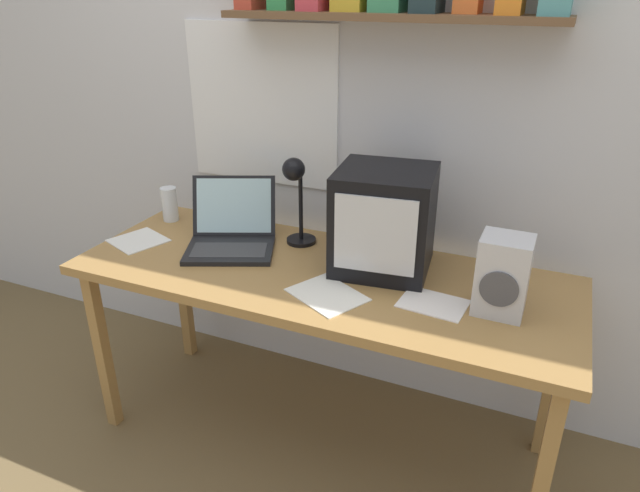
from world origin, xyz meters
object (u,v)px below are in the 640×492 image
crt_monitor (384,220)px  corner_desk (320,288)px  open_notebook (138,241)px  space_heater (503,276)px  laptop (232,230)px  printed_handout (327,295)px  juice_glass (170,206)px  loose_paper_near_laptop (433,304)px  desk_lamp (296,189)px

crt_monitor → corner_desk: bearing=-154.0°
open_notebook → space_heater: bearing=0.9°
laptop → printed_handout: 0.54m
juice_glass → loose_paper_near_laptop: juice_glass is taller
crt_monitor → printed_handout: bearing=-117.5°
corner_desk → printed_handout: size_ratio=6.03×
corner_desk → loose_paper_near_laptop: bearing=-8.4°
desk_lamp → crt_monitor: bearing=-4.8°
juice_glass → open_notebook: (0.01, -0.23, -0.06)m
desk_lamp → juice_glass: desk_lamp is taller
corner_desk → printed_handout: (0.09, -0.14, 0.07)m
juice_glass → loose_paper_near_laptop: bearing=-11.8°
printed_handout → crt_monitor: bearing=69.2°
desk_lamp → laptop: bearing=-155.2°
desk_lamp → space_heater: size_ratio=1.42×
juice_glass → loose_paper_near_laptop: size_ratio=0.66×
printed_handout → juice_glass: bearing=159.1°
loose_paper_near_laptop → laptop: bearing=170.6°
crt_monitor → open_notebook: size_ratio=1.48×
corner_desk → open_notebook: size_ratio=7.24×
corner_desk → space_heater: (0.61, -0.02, 0.19)m
laptop → desk_lamp: bearing=-1.0°
juice_glass → space_heater: space_heater is taller
desk_lamp → printed_handout: bearing=-47.8°
laptop → loose_paper_near_laptop: bearing=-32.5°
crt_monitor → printed_handout: crt_monitor is taller
space_heater → loose_paper_near_laptop: 0.23m
juice_glass → printed_handout: 0.93m
laptop → printed_handout: bearing=-47.0°
space_heater → printed_handout: space_heater is taller
corner_desk → juice_glass: size_ratio=12.18×
space_heater → juice_glass: bearing=172.1°
desk_lamp → space_heater: desk_lamp is taller
corner_desk → loose_paper_near_laptop: 0.43m
corner_desk → laptop: size_ratio=4.12×
laptop → open_notebook: bearing=175.0°
laptop → desk_lamp: desk_lamp is taller
juice_glass → open_notebook: juice_glass is taller
printed_handout → laptop: bearing=156.1°
corner_desk → laptop: 0.43m
juice_glass → printed_handout: size_ratio=0.50×
laptop → corner_desk: bearing=-33.4°
crt_monitor → space_heater: bearing=-25.5°
printed_handout → open_notebook: (-0.85, 0.10, 0.00)m
corner_desk → juice_glass: 0.81m
juice_glass → open_notebook: bearing=-86.3°
laptop → loose_paper_near_laptop: 0.83m
desk_lamp → juice_glass: 0.63m
juice_glass → printed_handout: juice_glass is taller
corner_desk → open_notebook: bearing=-176.6°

